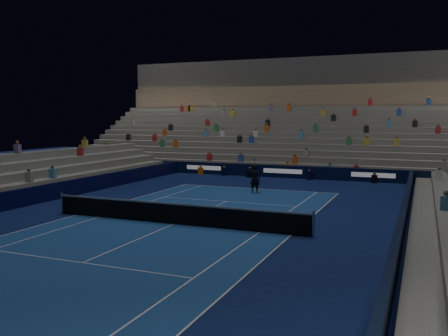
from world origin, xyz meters
TOP-DOWN VIEW (x-y plane):
  - ground at (0.00, 0.00)m, footprint 90.00×90.00m
  - court_surface at (0.00, 0.00)m, footprint 10.97×23.77m
  - sponsor_barrier_far at (0.00, 18.50)m, footprint 44.00×0.25m
  - sponsor_barrier_east at (9.70, 0.00)m, footprint 0.25×37.00m
  - sponsor_barrier_west at (-9.70, 0.00)m, footprint 0.25×37.00m
  - grandstand_main at (0.00, 27.90)m, footprint 44.00×15.20m
  - tennis_net at (0.00, 0.00)m, footprint 12.90×0.10m
  - tennis_player at (0.49, 9.98)m, footprint 0.69×0.46m
  - broadcast_camera at (-2.55, 17.77)m, footprint 0.62×0.97m

SIDE VIEW (x-z plane):
  - ground at x=0.00m, z-range 0.00..0.00m
  - court_surface at x=0.00m, z-range 0.00..0.01m
  - broadcast_camera at x=-2.55m, z-range 0.01..0.59m
  - sponsor_barrier_far at x=0.00m, z-range 0.00..1.00m
  - sponsor_barrier_east at x=9.70m, z-range 0.00..1.00m
  - sponsor_barrier_west at x=-9.70m, z-range 0.00..1.00m
  - tennis_net at x=0.00m, z-range -0.05..1.05m
  - tennis_player at x=0.49m, z-range 0.00..1.88m
  - grandstand_main at x=0.00m, z-range -2.22..8.98m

